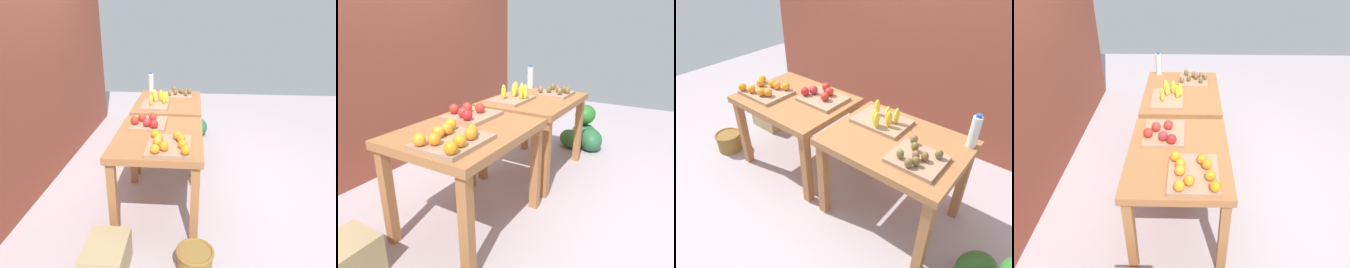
% 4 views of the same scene
% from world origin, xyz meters
% --- Properties ---
extents(ground_plane, '(8.00, 8.00, 0.00)m').
position_xyz_m(ground_plane, '(0.00, 0.00, 0.00)').
color(ground_plane, '#AEA1A8').
extents(back_wall, '(4.40, 0.12, 3.00)m').
position_xyz_m(back_wall, '(0.00, 1.35, 1.50)').
color(back_wall, brown).
rests_on(back_wall, ground_plane).
extents(display_table_left, '(1.04, 0.80, 0.79)m').
position_xyz_m(display_table_left, '(-0.56, 0.00, 0.67)').
color(display_table_left, '#A1663A').
rests_on(display_table_left, ground_plane).
extents(display_table_right, '(1.04, 0.80, 0.79)m').
position_xyz_m(display_table_right, '(0.56, 0.00, 0.67)').
color(display_table_right, '#A1663A').
rests_on(display_table_right, ground_plane).
extents(orange_bin, '(0.45, 0.37, 0.11)m').
position_xyz_m(orange_bin, '(-0.85, -0.11, 0.83)').
color(orange_bin, tan).
rests_on(orange_bin, display_table_left).
extents(apple_bin, '(0.42, 0.34, 0.11)m').
position_xyz_m(apple_bin, '(-0.33, 0.13, 0.82)').
color(apple_bin, tan).
rests_on(apple_bin, display_table_left).
extents(banana_crate, '(0.44, 0.32, 0.17)m').
position_xyz_m(banana_crate, '(0.34, 0.13, 0.83)').
color(banana_crate, tan).
rests_on(banana_crate, display_table_right).
extents(kiwi_bin, '(0.36, 0.32, 0.10)m').
position_xyz_m(kiwi_bin, '(0.80, -0.13, 0.82)').
color(kiwi_bin, tan).
rests_on(kiwi_bin, display_table_right).
extents(water_bottle, '(0.07, 0.07, 0.27)m').
position_xyz_m(water_bottle, '(1.02, 0.28, 0.91)').
color(water_bottle, silver).
rests_on(water_bottle, display_table_right).
extents(watermelon_pile, '(0.62, 0.65, 0.51)m').
position_xyz_m(watermelon_pile, '(1.51, -0.27, 0.19)').
color(watermelon_pile, '#24673A').
rests_on(watermelon_pile, ground_plane).
extents(wicker_basket, '(0.29, 0.29, 0.21)m').
position_xyz_m(wicker_basket, '(-1.37, -0.35, 0.11)').
color(wicker_basket, olive).
rests_on(wicker_basket, ground_plane).
extents(cardboard_produce_box, '(0.40, 0.30, 0.27)m').
position_xyz_m(cardboard_produce_box, '(-1.42, 0.30, 0.14)').
color(cardboard_produce_box, tan).
rests_on(cardboard_produce_box, ground_plane).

